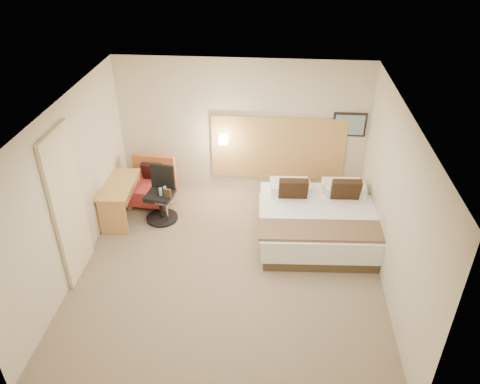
# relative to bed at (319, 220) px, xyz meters

# --- Properties ---
(floor) EXTENTS (4.80, 5.00, 0.02)m
(floor) POSITION_rel_bed_xyz_m (-1.47, -0.99, -0.34)
(floor) COLOR #7E6C55
(floor) RESTS_ON ground
(ceiling) EXTENTS (4.80, 5.00, 0.02)m
(ceiling) POSITION_rel_bed_xyz_m (-1.47, -0.99, 2.38)
(ceiling) COLOR white
(ceiling) RESTS_ON floor
(wall_back) EXTENTS (4.80, 0.02, 2.70)m
(wall_back) POSITION_rel_bed_xyz_m (-1.47, 1.52, 1.02)
(wall_back) COLOR beige
(wall_back) RESTS_ON floor
(wall_front) EXTENTS (4.80, 0.02, 2.70)m
(wall_front) POSITION_rel_bed_xyz_m (-1.47, -3.50, 1.02)
(wall_front) COLOR beige
(wall_front) RESTS_ON floor
(wall_left) EXTENTS (0.02, 5.00, 2.70)m
(wall_left) POSITION_rel_bed_xyz_m (-3.88, -0.99, 1.02)
(wall_left) COLOR beige
(wall_left) RESTS_ON floor
(wall_right) EXTENTS (0.02, 5.00, 2.70)m
(wall_right) POSITION_rel_bed_xyz_m (0.94, -0.99, 1.02)
(wall_right) COLOR beige
(wall_right) RESTS_ON floor
(headboard_panel) EXTENTS (2.60, 0.04, 1.30)m
(headboard_panel) POSITION_rel_bed_xyz_m (-0.77, 1.48, 0.62)
(headboard_panel) COLOR tan
(headboard_panel) RESTS_ON wall_back
(art_frame) EXTENTS (0.62, 0.03, 0.47)m
(art_frame) POSITION_rel_bed_xyz_m (0.55, 1.49, 1.17)
(art_frame) COLOR black
(art_frame) RESTS_ON wall_back
(art_canvas) EXTENTS (0.54, 0.01, 0.39)m
(art_canvas) POSITION_rel_bed_xyz_m (0.55, 1.47, 1.17)
(art_canvas) COLOR gray
(art_canvas) RESTS_ON wall_back
(lamp_arm) EXTENTS (0.02, 0.12, 0.02)m
(lamp_arm) POSITION_rel_bed_xyz_m (-1.82, 1.43, 0.82)
(lamp_arm) COLOR silver
(lamp_arm) RESTS_ON wall_back
(lamp_shade) EXTENTS (0.15, 0.15, 0.15)m
(lamp_shade) POSITION_rel_bed_xyz_m (-1.82, 1.37, 0.82)
(lamp_shade) COLOR #FFEDC6
(lamp_shade) RESTS_ON wall_back
(curtain) EXTENTS (0.06, 0.90, 2.42)m
(curtain) POSITION_rel_bed_xyz_m (-3.83, -1.24, 0.89)
(curtain) COLOR beige
(curtain) RESTS_ON wall_left
(bottle_a) EXTENTS (0.07, 0.07, 0.19)m
(bottle_a) POSITION_rel_bed_xyz_m (-2.82, 0.20, 0.29)
(bottle_a) COLOR #97C3EA
(bottle_a) RESTS_ON side_table
(bottle_b) EXTENTS (0.07, 0.07, 0.19)m
(bottle_b) POSITION_rel_bed_xyz_m (-2.76, 0.26, 0.29)
(bottle_b) COLOR #82A1C9
(bottle_b) RESTS_ON side_table
(menu_folder) EXTENTS (0.13, 0.07, 0.21)m
(menu_folder) POSITION_rel_bed_xyz_m (-2.68, 0.15, 0.30)
(menu_folder) COLOR #3D2918
(menu_folder) RESTS_ON side_table
(bed) EXTENTS (2.18, 2.13, 1.02)m
(bed) POSITION_rel_bed_xyz_m (0.00, 0.00, 0.00)
(bed) COLOR #483A24
(bed) RESTS_ON floor
(lounge_chair) EXTENTS (0.90, 0.81, 0.89)m
(lounge_chair) POSITION_rel_bed_xyz_m (-3.18, 0.87, 0.02)
(lounge_chair) COLOR #A6894E
(lounge_chair) RESTS_ON floor
(side_table) EXTENTS (0.55, 0.55, 0.53)m
(side_table) POSITION_rel_bed_xyz_m (-2.73, 0.17, -0.04)
(side_table) COLOR silver
(side_table) RESTS_ON floor
(desk) EXTENTS (0.58, 1.19, 0.73)m
(desk) POSITION_rel_bed_xyz_m (-3.58, 0.27, 0.24)
(desk) COLOR tan
(desk) RESTS_ON floor
(desk_chair) EXTENTS (0.66, 0.66, 1.03)m
(desk_chair) POSITION_rel_bed_xyz_m (-2.85, 0.31, 0.09)
(desk_chair) COLOR black
(desk_chair) RESTS_ON floor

